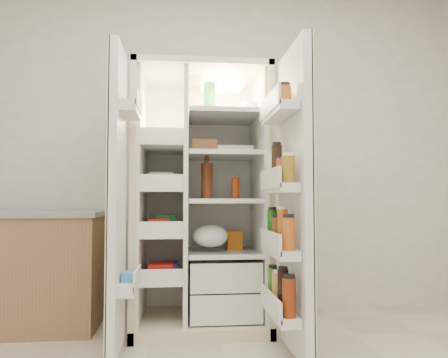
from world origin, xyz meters
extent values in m
cube|color=white|center=(0.00, 2.00, 1.35)|extent=(4.00, 0.02, 2.70)
cube|color=beige|center=(-0.11, 1.93, 0.90)|extent=(0.92, 0.04, 1.80)
cube|color=beige|center=(-0.55, 1.60, 0.90)|extent=(0.04, 0.70, 1.80)
cube|color=beige|center=(0.33, 1.60, 0.90)|extent=(0.04, 0.70, 1.80)
cube|color=beige|center=(-0.11, 1.60, 1.78)|extent=(0.92, 0.70, 0.04)
cube|color=beige|center=(-0.11, 1.60, 0.04)|extent=(0.92, 0.70, 0.08)
cube|color=white|center=(-0.11, 1.90, 0.92)|extent=(0.84, 0.02, 1.68)
cube|color=white|center=(-0.52, 1.60, 0.92)|extent=(0.02, 0.62, 1.68)
cube|color=white|center=(0.30, 1.60, 0.92)|extent=(0.02, 0.62, 1.68)
cube|color=white|center=(-0.22, 1.60, 0.92)|extent=(0.03, 0.62, 1.68)
cube|color=white|center=(0.04, 1.58, 0.18)|extent=(0.47, 0.52, 0.19)
cube|color=white|center=(0.04, 1.58, 0.39)|extent=(0.47, 0.52, 0.19)
cube|color=#FFD18C|center=(0.04, 1.65, 1.72)|extent=(0.30, 0.30, 0.02)
cube|color=white|center=(-0.38, 1.60, 0.35)|extent=(0.28, 0.58, 0.02)
cube|color=white|center=(-0.38, 1.60, 0.65)|extent=(0.28, 0.58, 0.02)
cube|color=white|center=(-0.38, 1.60, 0.95)|extent=(0.28, 0.58, 0.02)
cube|color=white|center=(-0.38, 1.60, 1.25)|extent=(0.28, 0.58, 0.02)
cube|color=silver|center=(0.04, 1.60, 0.52)|extent=(0.49, 0.58, 0.01)
cube|color=silver|center=(0.04, 1.60, 0.88)|extent=(0.49, 0.58, 0.01)
cube|color=silver|center=(0.04, 1.60, 1.20)|extent=(0.49, 0.58, 0.02)
cube|color=silver|center=(0.04, 1.60, 1.48)|extent=(0.49, 0.58, 0.02)
cube|color=red|center=(-0.38, 1.60, 0.41)|extent=(0.16, 0.20, 0.10)
cube|color=#248646|center=(-0.38, 1.60, 0.72)|extent=(0.14, 0.18, 0.12)
cube|color=silver|center=(-0.38, 1.60, 0.99)|extent=(0.20, 0.22, 0.07)
cube|color=#C56B20|center=(-0.38, 1.60, 1.33)|extent=(0.15, 0.16, 0.14)
cube|color=#5639AD|center=(-0.38, 1.60, 0.40)|extent=(0.18, 0.20, 0.09)
cube|color=red|center=(-0.38, 1.60, 0.71)|extent=(0.14, 0.18, 0.10)
cube|color=white|center=(-0.38, 1.60, 1.02)|extent=(0.16, 0.16, 0.12)
sphere|color=orange|center=(-0.08, 1.50, 0.12)|extent=(0.07, 0.07, 0.07)
sphere|color=orange|center=(0.01, 1.54, 0.12)|extent=(0.07, 0.07, 0.07)
sphere|color=orange|center=(0.11, 1.50, 0.12)|extent=(0.07, 0.07, 0.07)
sphere|color=orange|center=(-0.03, 1.64, 0.12)|extent=(0.07, 0.07, 0.07)
sphere|color=orange|center=(0.07, 1.62, 0.12)|extent=(0.07, 0.07, 0.07)
sphere|color=orange|center=(0.17, 1.58, 0.12)|extent=(0.07, 0.07, 0.07)
sphere|color=orange|center=(-0.11, 1.58, 0.12)|extent=(0.07, 0.07, 0.07)
ellipsoid|color=#376923|center=(0.04, 1.60, 0.40)|extent=(0.26, 0.24, 0.11)
cylinder|color=#4F2111|center=(-0.08, 1.53, 1.01)|extent=(0.08, 0.08, 0.25)
cylinder|color=maroon|center=(0.12, 1.50, 0.97)|extent=(0.05, 0.05, 0.16)
cube|color=green|center=(-0.06, 1.54, 1.60)|extent=(0.08, 0.08, 0.23)
cylinder|color=white|center=(0.23, 1.60, 1.54)|extent=(0.11, 0.11, 0.10)
cylinder|color=#BA792A|center=(0.09, 1.65, 1.53)|extent=(0.06, 0.06, 0.08)
cube|color=white|center=(0.13, 1.58, 1.24)|extent=(0.25, 0.10, 0.06)
cube|color=#AD6E45|center=(-0.09, 1.62, 1.26)|extent=(0.18, 0.10, 0.11)
ellipsoid|color=white|center=(-0.05, 1.55, 0.60)|extent=(0.24, 0.22, 0.15)
cube|color=orange|center=(0.14, 1.72, 0.59)|extent=(0.11, 0.13, 0.13)
cube|color=white|center=(-0.61, 1.05, 0.90)|extent=(0.05, 0.40, 1.72)
cube|color=beige|center=(-0.64, 1.05, 0.90)|extent=(0.01, 0.40, 1.72)
cube|color=white|center=(-0.54, 1.05, 0.40)|extent=(0.09, 0.32, 0.06)
cube|color=white|center=(-0.54, 1.05, 1.40)|extent=(0.09, 0.32, 0.06)
cube|color=#338CCC|center=(-0.54, 1.05, 0.43)|extent=(0.07, 0.12, 0.10)
cube|color=white|center=(0.39, 0.96, 0.90)|extent=(0.05, 0.58, 1.72)
cube|color=beige|center=(0.41, 0.96, 0.90)|extent=(0.01, 0.58, 1.72)
cube|color=white|center=(0.30, 0.96, 0.26)|extent=(0.11, 0.50, 0.05)
cube|color=white|center=(0.30, 0.96, 0.60)|extent=(0.11, 0.50, 0.05)
cube|color=white|center=(0.30, 0.96, 0.95)|extent=(0.11, 0.50, 0.05)
cube|color=white|center=(0.30, 0.96, 1.38)|extent=(0.11, 0.50, 0.05)
cylinder|color=maroon|center=(0.30, 0.76, 0.39)|extent=(0.07, 0.07, 0.20)
cylinder|color=black|center=(0.30, 0.89, 0.40)|extent=(0.06, 0.06, 0.22)
cylinder|color=gold|center=(0.30, 1.02, 0.38)|extent=(0.06, 0.06, 0.18)
cylinder|color=#3B7326|center=(0.30, 1.15, 0.38)|extent=(0.06, 0.06, 0.19)
cylinder|color=#AC521C|center=(0.30, 0.76, 0.71)|extent=(0.07, 0.07, 0.17)
cylinder|color=#BC5416|center=(0.30, 0.89, 0.73)|extent=(0.06, 0.06, 0.21)
cylinder|color=brown|center=(0.30, 1.02, 0.70)|extent=(0.07, 0.07, 0.16)
cylinder|color=#1B5212|center=(0.30, 1.15, 0.72)|extent=(0.06, 0.06, 0.20)
cylinder|color=olive|center=(0.30, 0.76, 1.04)|extent=(0.07, 0.07, 0.14)
cylinder|color=#A3382A|center=(0.30, 0.89, 1.04)|extent=(0.07, 0.07, 0.14)
cylinder|color=black|center=(0.30, 1.02, 1.09)|extent=(0.06, 0.06, 0.23)
cylinder|color=#F8E4CC|center=(0.30, 1.15, 1.06)|extent=(0.06, 0.06, 0.18)
cylinder|color=#A65929|center=(0.30, 0.84, 1.45)|extent=(0.08, 0.08, 0.10)
cylinder|color=maroon|center=(0.30, 1.06, 1.45)|extent=(0.08, 0.08, 0.10)
cube|color=#926649|center=(-1.36, 1.68, 0.39)|extent=(1.08, 0.56, 0.77)
cube|color=#96959B|center=(-1.36, 1.68, 0.79)|extent=(1.11, 0.59, 0.04)
camera|label=1|loc=(-0.25, -1.40, 0.89)|focal=34.00mm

